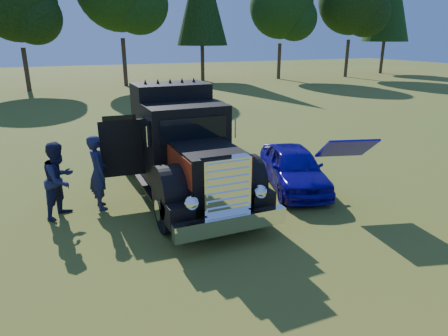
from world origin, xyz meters
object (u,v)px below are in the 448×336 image
at_px(hotrod_coupe, 294,167).
at_px(spectator_far, 60,180).
at_px(diamond_t_truck, 181,150).
at_px(spectator_near, 98,172).

xyz_separation_m(hotrod_coupe, spectator_far, (-6.31, 0.59, 0.32)).
bearing_deg(spectator_far, hotrod_coupe, -55.78).
height_order(hotrod_coupe, spectator_far, spectator_far).
bearing_deg(hotrod_coupe, diamond_t_truck, 165.48).
height_order(diamond_t_truck, spectator_near, diamond_t_truck).
xyz_separation_m(diamond_t_truck, spectator_far, (-3.17, -0.23, -0.33)).
bearing_deg(spectator_near, diamond_t_truck, -92.32).
height_order(spectator_near, spectator_far, spectator_near).
distance_m(spectator_near, spectator_far, 0.93).
relative_size(hotrod_coupe, spectator_far, 2.23).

